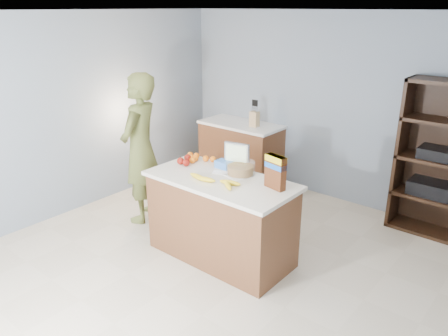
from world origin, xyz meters
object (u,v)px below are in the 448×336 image
Objects in this scene: shelving_unit at (440,162)px; tv at (237,154)px; cereal_box at (275,170)px; person at (141,149)px; counter_peninsula at (221,221)px.

tv is (-1.61, -1.71, 0.19)m from shelving_unit.
shelving_unit is 2.16m from cereal_box.
person is (-2.89, -1.96, 0.05)m from shelving_unit.
person is at bearing 176.30° from counter_peninsula.
person is 1.31m from tv.
tv reaches higher than counter_peninsula.
tv is 0.65m from cereal_box.
tv is (-0.06, 0.34, 0.64)m from counter_peninsula.
person is 1.91m from cereal_box.
tv is at bearing -133.32° from shelving_unit.
counter_peninsula is 5.53× the size of tv.
person reaches higher than shelving_unit.
shelving_unit is (1.55, 2.05, 0.45)m from counter_peninsula.
tv is at bearing 77.35° from person.
person is 6.50× the size of tv.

